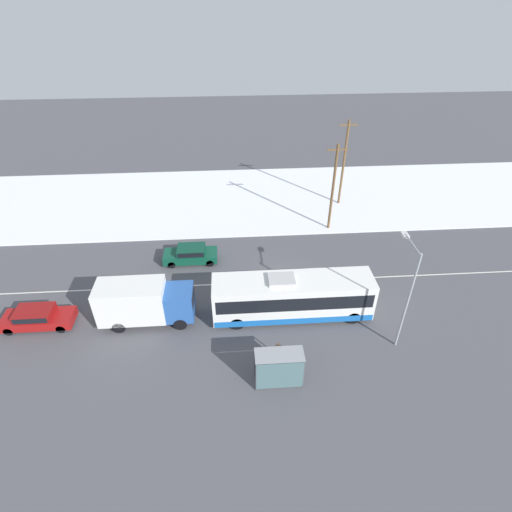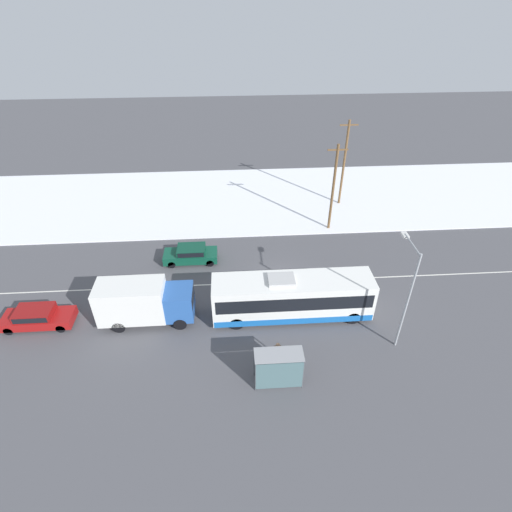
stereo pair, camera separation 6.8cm
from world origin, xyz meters
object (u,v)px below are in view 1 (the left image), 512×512
city_bus (292,297)px  sedan_car (191,254)px  pedestrian_at_stop (278,351)px  streetlamp (407,285)px  box_truck (143,302)px  parked_car_near_truck (37,317)px  bus_shelter (280,366)px  utility_pole_roadside (333,187)px  utility_pole_snowlot (344,162)px

city_bus → sedan_car: bearing=137.1°
pedestrian_at_stop → streetlamp: (8.00, 1.50, 3.60)m
box_truck → streetlamp: streetlamp is taller
parked_car_near_truck → bus_shelter: 17.28m
utility_pole_roadside → sedan_car: bearing=-160.6°
box_truck → parked_car_near_truck: box_truck is taller
sedan_car → parked_car_near_truck: 12.28m
parked_car_near_truck → bus_shelter: size_ratio=1.68×
sedan_car → pedestrian_at_stop: 12.91m
city_bus → box_truck: 10.32m
utility_pole_roadside → utility_pole_snowlot: bearing=66.1°
sedan_car → parked_car_near_truck: sedan_car is taller
bus_shelter → streetlamp: bearing=21.2°
pedestrian_at_stop → streetlamp: streetlamp is taller
streetlamp → utility_pole_snowlot: size_ratio=0.83×
box_truck → pedestrian_at_stop: 9.89m
streetlamp → sedan_car: bearing=145.0°
pedestrian_at_stop → utility_pole_roadside: utility_pole_roadside is taller
pedestrian_at_stop → bus_shelter: size_ratio=0.61×
pedestrian_at_stop → box_truck: bearing=153.3°
bus_shelter → utility_pole_snowlot: utility_pole_snowlot is taller
box_truck → utility_pole_roadside: bearing=36.3°
utility_pole_snowlot → parked_car_near_truck: bearing=-146.9°
parked_car_near_truck → utility_pole_snowlot: (25.22, 16.41, 3.87)m
city_bus → pedestrian_at_stop: (-1.50, -4.31, -0.58)m
bus_shelter → utility_pole_roadside: (6.88, 17.56, 2.70)m
box_truck → parked_car_near_truck: 7.49m
utility_pole_snowlot → pedestrian_at_stop: bearing=-113.2°
sedan_car → streetlamp: (14.10, -9.88, 3.88)m
sedan_car → utility_pole_snowlot: utility_pole_snowlot is taller
bus_shelter → utility_pole_roadside: 19.05m
bus_shelter → box_truck: bearing=145.0°
sedan_car → parked_car_near_truck: size_ratio=0.94×
box_truck → city_bus: bearing=-0.7°
sedan_car → utility_pole_roadside: bearing=-160.6°
utility_pole_roadside → city_bus: bearing=-114.4°
utility_pole_roadside → utility_pole_snowlot: size_ratio=0.94×
city_bus → streetlamp: streetlamp is taller
box_truck → parked_car_near_truck: bearing=179.7°
city_bus → bus_shelter: city_bus is taller
city_bus → utility_pole_snowlot: size_ratio=1.25×
utility_pole_snowlot → sedan_car: bearing=-147.8°
city_bus → sedan_car: 10.41m
pedestrian_at_stop → utility_pole_roadside: (6.76, 15.89, 3.31)m
bus_shelter → city_bus: bearing=74.8°
sedan_car → utility_pole_roadside: utility_pole_roadside is taller
streetlamp → utility_pole_roadside: size_ratio=0.88×
box_truck → utility_pole_roadside: utility_pole_roadside is taller
city_bus → streetlamp: size_ratio=1.51×
sedan_car → utility_pole_roadside: size_ratio=0.54×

